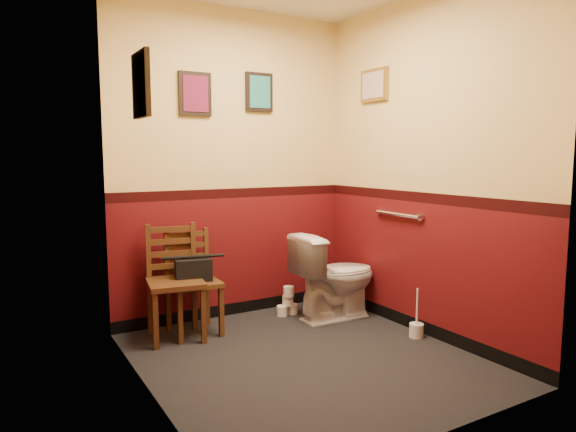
{
  "coord_description": "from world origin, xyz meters",
  "views": [
    {
      "loc": [
        -1.89,
        -2.96,
        1.44
      ],
      "look_at": [
        0.0,
        0.25,
        1.0
      ],
      "focal_mm": 32.0,
      "sensor_mm": 36.0,
      "label": 1
    }
  ],
  "objects": [
    {
      "name": "floor",
      "position": [
        0.0,
        0.0,
        0.0
      ],
      "size": [
        2.2,
        2.4,
        0.0
      ],
      "primitive_type": "cube",
      "color": "black",
      "rests_on": "ground"
    },
    {
      "name": "wall_back",
      "position": [
        0.0,
        1.2,
        1.35
      ],
      "size": [
        2.2,
        0.0,
        2.7
      ],
      "primitive_type": "cube",
      "rotation": [
        1.57,
        0.0,
        0.0
      ],
      "color": "#520D10",
      "rests_on": "ground"
    },
    {
      "name": "wall_front",
      "position": [
        0.0,
        -1.2,
        1.35
      ],
      "size": [
        2.2,
        0.0,
        2.7
      ],
      "primitive_type": "cube",
      "rotation": [
        -1.57,
        0.0,
        0.0
      ],
      "color": "#520D10",
      "rests_on": "ground"
    },
    {
      "name": "wall_left",
      "position": [
        -1.1,
        0.0,
        1.35
      ],
      "size": [
        0.0,
        2.4,
        2.7
      ],
      "primitive_type": "cube",
      "rotation": [
        1.57,
        0.0,
        1.57
      ],
      "color": "#520D10",
      "rests_on": "ground"
    },
    {
      "name": "wall_right",
      "position": [
        1.1,
        0.0,
        1.35
      ],
      "size": [
        0.0,
        2.4,
        2.7
      ],
      "primitive_type": "cube",
      "rotation": [
        1.57,
        0.0,
        -1.57
      ],
      "color": "#520D10",
      "rests_on": "ground"
    },
    {
      "name": "grab_bar",
      "position": [
        1.07,
        0.25,
        0.95
      ],
      "size": [
        0.05,
        0.56,
        0.06
      ],
      "color": "silver",
      "rests_on": "wall_right"
    },
    {
      "name": "framed_print_back_a",
      "position": [
        -0.35,
        1.18,
        1.95
      ],
      "size": [
        0.28,
        0.04,
        0.36
      ],
      "color": "black",
      "rests_on": "wall_back"
    },
    {
      "name": "framed_print_back_b",
      "position": [
        0.25,
        1.18,
        2.0
      ],
      "size": [
        0.26,
        0.04,
        0.34
      ],
      "color": "black",
      "rests_on": "wall_back"
    },
    {
      "name": "framed_print_left",
      "position": [
        -1.08,
        0.1,
        1.85
      ],
      "size": [
        0.04,
        0.3,
        0.38
      ],
      "color": "black",
      "rests_on": "wall_left"
    },
    {
      "name": "framed_print_right",
      "position": [
        1.08,
        0.6,
        2.05
      ],
      "size": [
        0.04,
        0.34,
        0.28
      ],
      "color": "olive",
      "rests_on": "wall_right"
    },
    {
      "name": "toilet",
      "position": [
        0.72,
        0.65,
        0.38
      ],
      "size": [
        0.77,
        0.44,
        0.75
      ],
      "primitive_type": "imported",
      "rotation": [
        0.0,
        0.0,
        1.55
      ],
      "color": "white",
      "rests_on": "floor"
    },
    {
      "name": "toilet_brush",
      "position": [
        0.99,
        -0.08,
        0.06
      ],
      "size": [
        0.11,
        0.11,
        0.4
      ],
      "color": "silver",
      "rests_on": "floor"
    },
    {
      "name": "chair_left",
      "position": [
        -0.66,
        0.9,
        0.45
      ],
      "size": [
        0.48,
        0.48,
        0.9
      ],
      "rotation": [
        0.0,
        0.0,
        -0.16
      ],
      "color": "brown",
      "rests_on": "floor"
    },
    {
      "name": "chair_right",
      "position": [
        -0.5,
        0.93,
        0.42
      ],
      "size": [
        0.41,
        0.41,
        0.84
      ],
      "rotation": [
        0.0,
        0.0,
        -0.04
      ],
      "color": "brown",
      "rests_on": "floor"
    },
    {
      "name": "handbag",
      "position": [
        -0.5,
        0.9,
        0.53
      ],
      "size": [
        0.31,
        0.2,
        0.21
      ],
      "rotation": [
        0.0,
        0.0,
        -0.21
      ],
      "color": "black",
      "rests_on": "chair_right"
    },
    {
      "name": "tp_stack",
      "position": [
        0.4,
        0.93,
        0.11
      ],
      "size": [
        0.21,
        0.13,
        0.27
      ],
      "color": "silver",
      "rests_on": "floor"
    }
  ]
}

